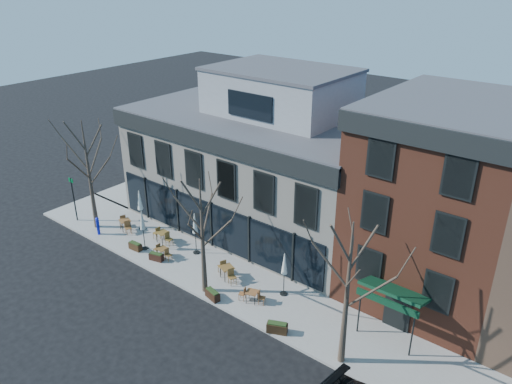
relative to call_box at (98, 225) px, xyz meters
The scene contains 23 objects.
ground 8.39m from the call_box, 26.84° to the left, with size 120.00×120.00×0.00m, color black.
sidewalk_front 10.85m from the call_box, ahead, with size 33.50×4.70×0.15m, color gray.
sidewalk_side 10.51m from the call_box, 111.27° to the left, with size 4.50×12.00×0.15m, color gray.
corner_building 12.23m from the call_box, 49.60° to the left, with size 18.39×10.39×11.10m.
red_brick_building 22.75m from the call_box, 23.17° to the left, with size 8.20×11.78×11.18m.
tree_corner 3.59m from the call_box, 151.50° to the left, with size 3.93×3.98×7.92m.
tree_mid 10.86m from the call_box, ahead, with size 3.50×3.55×7.04m.
tree_right 19.71m from the call_box, ahead, with size 3.72×3.77×7.48m.
sign_pole 3.30m from the call_box, behind, with size 0.50×0.10×3.40m.
call_box is the anchor object (origin of this frame).
cafe_set_0 1.86m from the call_box, 58.73° to the left, with size 1.82×1.04×0.94m.
cafe_set_1 4.83m from the call_box, 25.55° to the left, with size 1.81×0.75×0.95m.
cafe_set_2 5.87m from the call_box, ahead, with size 1.56×0.64×0.82m.
cafe_set_3 10.75m from the call_box, ahead, with size 1.88×1.10×0.97m.
cafe_set_4 13.27m from the call_box, ahead, with size 1.60×0.90×0.82m.
umbrella_0 3.32m from the call_box, 53.18° to the left, with size 0.48×0.48×3.02m.
umbrella_1 4.34m from the call_box, 10.19° to the left, with size 0.45×0.45×2.83m.
umbrella_2 7.66m from the call_box, 19.41° to the left, with size 0.46×0.46×2.89m.
umbrella_4 14.48m from the call_box, ahead, with size 0.43×0.43×2.70m.
planter_0 3.70m from the call_box, ahead, with size 0.97×0.44×0.53m.
planter_1 5.78m from the call_box, ahead, with size 0.99×0.60×0.52m.
planter_2 11.35m from the call_box, ahead, with size 1.05×0.60×0.55m.
planter_3 15.88m from the call_box, ahead, with size 1.14×0.83×0.60m.
Camera 1 is at (20.30, -20.75, 17.37)m, focal length 35.00 mm.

